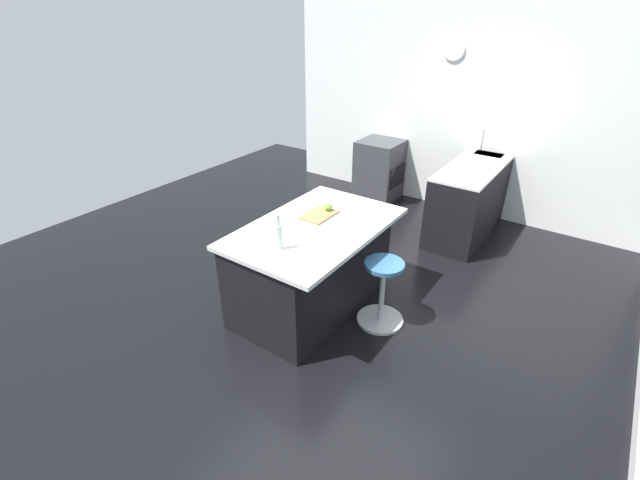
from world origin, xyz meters
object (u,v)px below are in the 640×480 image
Objects in this scene: oven_range at (379,170)px; water_bottle at (279,236)px; stool_by_window at (382,295)px; cutting_board at (319,215)px; kitchen_island at (312,265)px; apple_green at (328,207)px.

water_bottle reaches higher than oven_range.
cutting_board is at bearing -94.93° from stool_by_window.
stool_by_window is (2.66, 1.47, -0.14)m from oven_range.
oven_range is 2.89m from kitchen_island.
oven_range is 2.46× the size of cutting_board.
apple_green is at bearing -175.20° from water_bottle.
cutting_board is (2.60, 0.71, 0.45)m from oven_range.
cutting_board is 1.15× the size of water_bottle.
water_bottle is (0.71, 0.10, 0.11)m from cutting_board.
water_bottle is (3.31, 0.81, 0.56)m from oven_range.
oven_range is at bearing -151.11° from stool_by_window.
oven_range is 2.64m from apple_green.
cutting_board is at bearing -13.77° from apple_green.
cutting_board reaches higher than stool_by_window.
oven_range is 0.53× the size of kitchen_island.
kitchen_island is 0.49m from cutting_board.
stool_by_window is 0.98m from apple_green.
kitchen_island is 0.73m from stool_by_window.
water_bottle reaches higher than stool_by_window.
water_bottle is at bearing 7.85° from cutting_board.
cutting_board reaches higher than kitchen_island.
kitchen_island is at bearing -174.75° from water_bottle.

